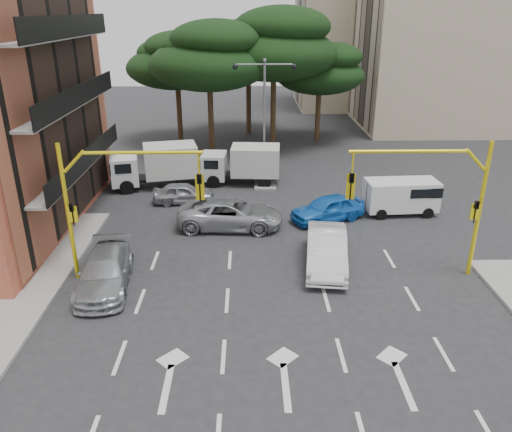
{
  "coord_description": "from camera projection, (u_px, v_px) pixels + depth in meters",
  "views": [
    {
      "loc": [
        -1.14,
        -17.25,
        10.88
      ],
      "look_at": [
        -0.75,
        4.98,
        1.6
      ],
      "focal_mm": 35.0,
      "sensor_mm": 36.0,
      "label": 1
    }
  ],
  "objects": [
    {
      "name": "car_silver_cross_b",
      "position": [
        184.0,
        193.0,
        29.95
      ],
      "size": [
        3.72,
        1.73,
        1.23
      ],
      "primitive_type": "imported",
      "rotation": [
        0.0,
        0.0,
        1.65
      ],
      "color": "#9C9FA4",
      "rests_on": "ground"
    },
    {
      "name": "van_white",
      "position": [
        401.0,
        197.0,
        28.27
      ],
      "size": [
        4.1,
        2.05,
        2.0
      ],
      "primitive_type": null,
      "rotation": [
        0.0,
        0.0,
        -1.51
      ],
      "color": "silver",
      "rests_on": "ground"
    },
    {
      "name": "pine_back",
      "position": [
        249.0,
        48.0,
        43.89
      ],
      "size": [
        9.15,
        9.15,
        10.23
      ],
      "color": "#382616",
      "rests_on": "ground"
    },
    {
      "name": "box_truck_b",
      "position": [
        241.0,
        165.0,
        33.02
      ],
      "size": [
        5.35,
        2.54,
        2.57
      ],
      "primitive_type": null,
      "rotation": [
        0.0,
        0.0,
        1.5
      ],
      "color": "silver",
      "rests_on": "ground"
    },
    {
      "name": "apartment_beige_far",
      "position": [
        368.0,
        32.0,
        57.71
      ],
      "size": [
        16.2,
        12.15,
        16.7
      ],
      "color": "#BEB78E",
      "rests_on": "ground"
    },
    {
      "name": "car_blue_compact",
      "position": [
        328.0,
        208.0,
        27.4
      ],
      "size": [
        4.51,
        3.26,
        1.43
      ],
      "primitive_type": "imported",
      "rotation": [
        0.0,
        0.0,
        -1.15
      ],
      "color": "blue",
      "rests_on": "ground"
    },
    {
      "name": "pine_left_near",
      "position": [
        209.0,
        55.0,
        37.39
      ],
      "size": [
        9.15,
        9.15,
        10.23
      ],
      "color": "#382616",
      "rests_on": "ground"
    },
    {
      "name": "signal_mast_left",
      "position": [
        109.0,
        194.0,
        20.35
      ],
      "size": [
        5.79,
        0.37,
        6.0
      ],
      "color": "yellow",
      "rests_on": "ground"
    },
    {
      "name": "pine_center",
      "position": [
        275.0,
        44.0,
        39.05
      ],
      "size": [
        9.98,
        9.98,
        11.16
      ],
      "color": "#382616",
      "rests_on": "ground"
    },
    {
      "name": "signal_mast_right",
      "position": [
        440.0,
        192.0,
        20.57
      ],
      "size": [
        5.79,
        0.37,
        6.0
      ],
      "color": "yellow",
      "rests_on": "ground"
    },
    {
      "name": "apartment_beige_near",
      "position": [
        473.0,
        26.0,
        46.37
      ],
      "size": [
        20.2,
        12.15,
        18.7
      ],
      "color": "#BEB78E",
      "rests_on": "ground"
    },
    {
      "name": "ground",
      "position": [
        277.0,
        300.0,
        20.12
      ],
      "size": [
        120.0,
        120.0,
        0.0
      ],
      "primitive_type": "plane",
      "color": "#28282B",
      "rests_on": "ground"
    },
    {
      "name": "pine_right",
      "position": [
        321.0,
        68.0,
        41.76
      ],
      "size": [
        7.49,
        7.49,
        8.37
      ],
      "color": "#382616",
      "rests_on": "ground"
    },
    {
      "name": "pine_left_far",
      "position": [
        177.0,
        60.0,
        41.3
      ],
      "size": [
        8.32,
        8.32,
        9.3
      ],
      "color": "#382616",
      "rests_on": "ground"
    },
    {
      "name": "car_silver_cross_a",
      "position": [
        230.0,
        214.0,
        26.52
      ],
      "size": [
        5.67,
        2.86,
        1.54
      ],
      "primitive_type": "imported",
      "rotation": [
        0.0,
        0.0,
        1.51
      ],
      "color": "#A2A4AA",
      "rests_on": "ground"
    },
    {
      "name": "car_white_hatch",
      "position": [
        326.0,
        250.0,
        22.47
      ],
      "size": [
        2.35,
        5.16,
        1.64
      ],
      "primitive_type": "imported",
      "rotation": [
        0.0,
        0.0,
        -0.13
      ],
      "color": "silver",
      "rests_on": "ground"
    },
    {
      "name": "box_truck_a",
      "position": [
        155.0,
        166.0,
        32.4
      ],
      "size": [
        5.96,
        3.5,
        2.75
      ],
      "primitive_type": null,
      "rotation": [
        0.0,
        0.0,
        1.79
      ],
      "color": "white",
      "rests_on": "ground"
    },
    {
      "name": "car_silver_wagon",
      "position": [
        105.0,
        272.0,
        20.81
      ],
      "size": [
        2.48,
        5.08,
        1.42
      ],
      "primitive_type": "imported",
      "rotation": [
        0.0,
        0.0,
        0.1
      ],
      "color": "#9B9FA3",
      "rests_on": "ground"
    },
    {
      "name": "median_strip",
      "position": [
        264.0,
        175.0,
        34.86
      ],
      "size": [
        1.4,
        6.0,
        0.15
      ],
      "primitive_type": "cube",
      "color": "gray",
      "rests_on": "ground"
    },
    {
      "name": "street_lamp_center",
      "position": [
        264.0,
        98.0,
        32.8
      ],
      "size": [
        4.16,
        0.36,
        7.77
      ],
      "color": "slate",
      "rests_on": "median_strip"
    }
  ]
}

